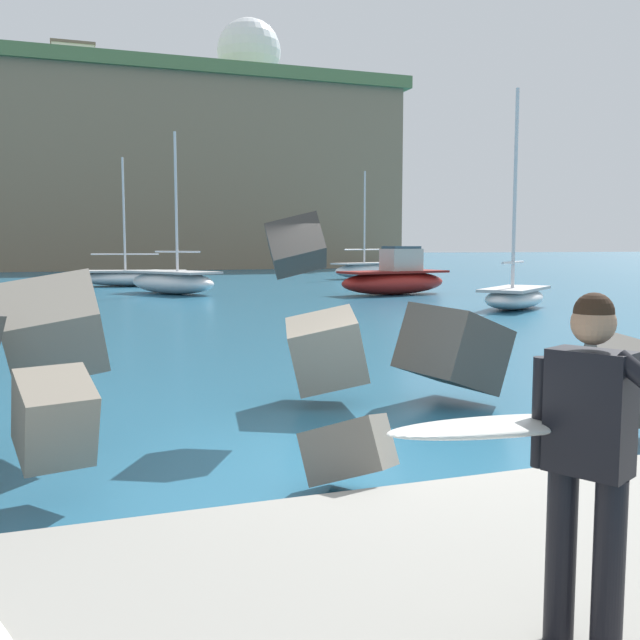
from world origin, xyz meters
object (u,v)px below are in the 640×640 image
(boat_near_left, at_px, (515,296))
(radar_dome, at_px, (249,61))
(mooring_buoy_inner, at_px, (188,283))
(boat_mid_left, at_px, (134,277))
(station_building_east, at_px, (73,70))
(boat_near_centre, at_px, (369,270))
(surfer_with_board, at_px, (564,443))
(boat_mid_centre, at_px, (395,279))
(boat_near_right, at_px, (172,281))
(mooring_buoy_middle, at_px, (421,280))

(boat_near_left, relative_size, radar_dome, 0.68)
(mooring_buoy_inner, bearing_deg, boat_mid_left, 151.25)
(boat_mid_left, distance_m, station_building_east, 50.15)
(station_building_east, bearing_deg, boat_mid_left, -88.07)
(radar_dome, bearing_deg, boat_near_centre, -94.03)
(surfer_with_board, distance_m, boat_mid_centre, 29.83)
(boat_near_right, xyz_separation_m, mooring_buoy_middle, (15.34, 4.62, -0.37))
(surfer_with_board, xyz_separation_m, station_building_east, (0.14, 83.86, 20.23))
(boat_near_left, bearing_deg, station_building_east, 101.06)
(boat_mid_centre, xyz_separation_m, mooring_buoy_middle, (5.83, 8.51, -0.51))
(boat_near_centre, distance_m, boat_mid_left, 16.74)
(mooring_buoy_inner, relative_size, radar_dome, 0.04)
(mooring_buoy_middle, height_order, station_building_east, station_building_east)
(boat_near_left, relative_size, boat_near_centre, 1.05)
(boat_near_left, relative_size, boat_mid_left, 1.08)
(boat_mid_centre, relative_size, radar_dome, 0.52)
(boat_mid_left, bearing_deg, mooring_buoy_middle, -9.13)
(surfer_with_board, relative_size, boat_near_centre, 0.28)
(mooring_buoy_middle, relative_size, station_building_east, 0.08)
(surfer_with_board, distance_m, boat_near_centre, 46.41)
(boat_mid_left, distance_m, boat_mid_centre, 15.33)
(boat_near_centre, relative_size, boat_near_right, 0.98)
(boat_mid_centre, height_order, mooring_buoy_middle, boat_mid_centre)
(boat_near_right, distance_m, radar_dome, 63.84)
(boat_near_centre, distance_m, radar_dome, 50.71)
(surfer_with_board, height_order, mooring_buoy_middle, surfer_with_board)
(radar_dome, bearing_deg, mooring_buoy_inner, -108.16)
(boat_near_right, relative_size, boat_mid_centre, 1.27)
(mooring_buoy_inner, bearing_deg, station_building_east, 95.19)
(surfer_with_board, distance_m, mooring_buoy_inner, 37.13)
(surfer_with_board, distance_m, radar_dome, 92.77)
(surfer_with_board, xyz_separation_m, boat_near_centre, (17.80, 42.86, -0.69))
(boat_near_centre, bearing_deg, surfer_with_board, -112.55)
(boat_near_right, distance_m, boat_mid_left, 7.32)
(boat_near_right, bearing_deg, radar_dome, 72.00)
(boat_near_right, distance_m, mooring_buoy_middle, 16.03)
(boat_near_centre, relative_size, radar_dome, 0.65)
(boat_near_left, bearing_deg, mooring_buoy_middle, 72.91)
(boat_mid_left, height_order, radar_dome, radar_dome)
(boat_near_right, bearing_deg, mooring_buoy_middle, 16.75)
(boat_near_centre, bearing_deg, boat_mid_centre, -109.67)
(boat_near_right, relative_size, boat_mid_left, 1.05)
(boat_near_right, distance_m, mooring_buoy_inner, 6.01)
(station_building_east, bearing_deg, boat_near_left, -78.94)
(surfer_with_board, height_order, boat_near_centre, boat_near_centre)
(boat_mid_centre, bearing_deg, boat_near_right, 157.76)
(boat_mid_centre, bearing_deg, surfer_with_board, -114.16)
(surfer_with_board, bearing_deg, boat_mid_left, 87.50)
(radar_dome, bearing_deg, station_building_east, -170.83)
(mooring_buoy_middle, bearing_deg, surfer_with_board, -116.79)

